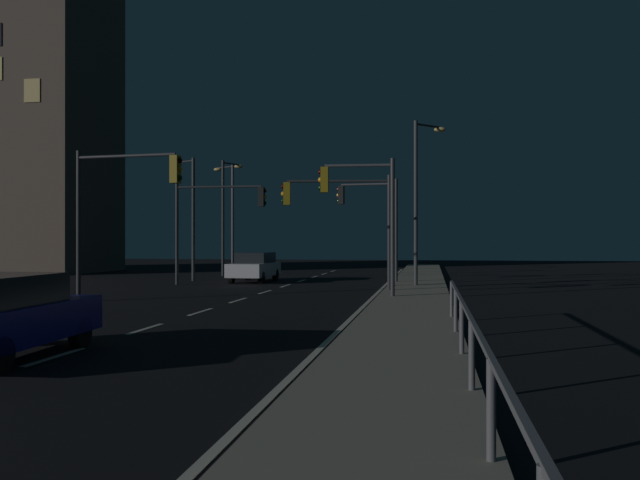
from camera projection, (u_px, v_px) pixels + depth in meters
ground_plane at (206, 310)px, 20.78m from camera, size 112.00×112.00×0.00m
sidewalk_right at (409, 312)px, 19.72m from camera, size 2.67×77.00×0.14m
lane_markings_center at (238, 300)px, 24.23m from camera, size 0.14×50.00×0.01m
lane_edge_line at (371, 299)px, 24.92m from camera, size 0.14×53.00×0.01m
car at (1, 315)px, 12.10m from camera, size 2.06×4.49×1.57m
car_oncoming at (255, 266)px, 35.22m from camera, size 1.92×4.44×1.57m
traffic_light_far_right at (339, 208)px, 27.65m from camera, size 4.59×0.83×4.81m
traffic_light_far_center at (122, 194)px, 23.26m from camera, size 4.15×0.63×5.43m
traffic_light_near_left at (370, 210)px, 33.68m from camera, size 3.17×0.53×5.19m
traffic_light_mid_left at (217, 211)px, 32.69m from camera, size 4.68×0.34×5.12m
traffic_light_near_right at (360, 201)px, 24.62m from camera, size 2.87×0.40×5.12m
street_lamp_far_end at (420, 187)px, 30.76m from camera, size 1.49×1.43×7.63m
street_lamp_mid_block at (226, 207)px, 41.47m from camera, size 0.98×1.61×7.24m
street_lamp_across_street at (230, 208)px, 44.41m from camera, size 1.67×1.02×7.33m
street_lamp_corner at (190, 207)px, 36.30m from camera, size 1.58×0.94×6.74m
barrier_fence at (472, 337)px, 9.05m from camera, size 0.09×17.83×0.98m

